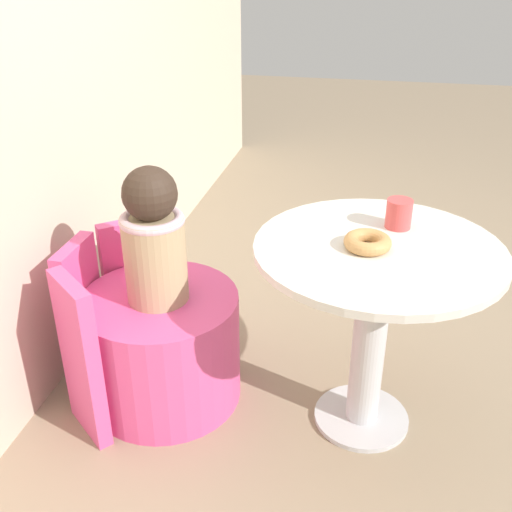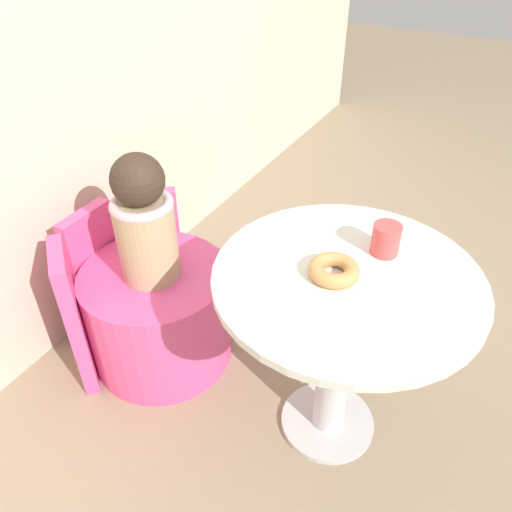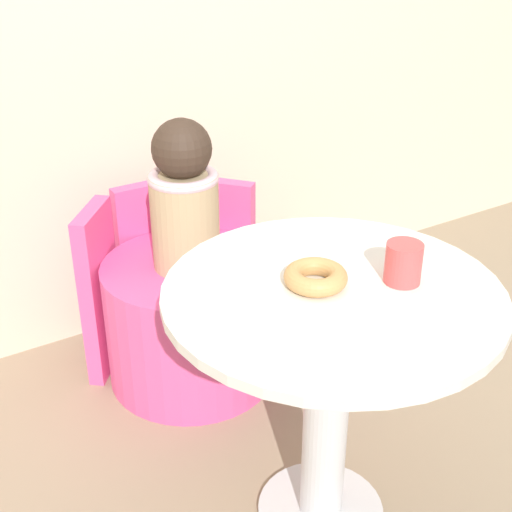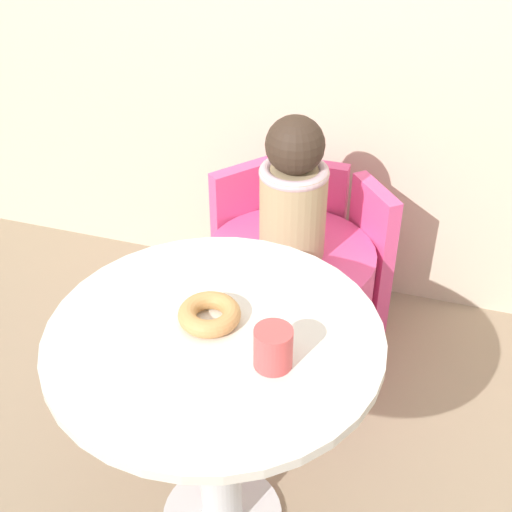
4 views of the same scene
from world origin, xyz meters
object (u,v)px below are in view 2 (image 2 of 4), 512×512
object	(u,v)px
child_figure	(144,221)
cup	(386,239)
round_table	(342,320)
donut	(334,270)
tub_chair	(159,315)

from	to	relation	value
child_figure	cup	size ratio (longest dim) A/B	5.02
round_table	donut	xyz separation A→B (m)	(-0.02, 0.04, 0.19)
donut	cup	distance (m)	0.20
donut	cup	xyz separation A→B (m)	(0.17, -0.09, 0.03)
round_table	tub_chair	size ratio (longest dim) A/B	1.39
tub_chair	cup	size ratio (longest dim) A/B	5.87
child_figure	cup	bearing A→B (deg)	-78.33
round_table	child_figure	bearing A→B (deg)	90.66
child_figure	round_table	bearing A→B (deg)	-89.34
round_table	cup	distance (m)	0.27
round_table	tub_chair	bearing A→B (deg)	90.66
child_figure	donut	distance (m)	0.68
cup	donut	bearing A→B (deg)	153.13
tub_chair	child_figure	size ratio (longest dim) A/B	1.17
round_table	cup	xyz separation A→B (m)	(0.15, -0.05, 0.22)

